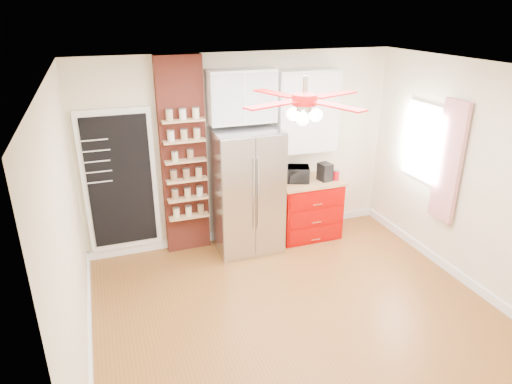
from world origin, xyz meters
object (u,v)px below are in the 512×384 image
object	(u,v)px
fridge	(247,191)
canister_left	(336,175)
ceiling_fan	(305,100)
pantry_jar_oats	(175,157)
toaster_oven	(295,174)
red_cabinet	(307,208)
coffee_maker	(325,172)

from	to	relation	value
fridge	canister_left	bearing A→B (deg)	-3.29
ceiling_fan	pantry_jar_oats	distance (m)	2.24
canister_left	pantry_jar_oats	world-z (taller)	pantry_jar_oats
pantry_jar_oats	canister_left	bearing A→B (deg)	-5.04
fridge	pantry_jar_oats	size ratio (longest dim) A/B	14.26
toaster_oven	pantry_jar_oats	xyz separation A→B (m)	(-1.69, 0.06, 0.42)
red_cabinet	ceiling_fan	xyz separation A→B (m)	(-0.92, -1.68, 1.97)
red_cabinet	ceiling_fan	size ratio (longest dim) A/B	0.67
fridge	canister_left	xyz separation A→B (m)	(1.34, -0.08, 0.10)
ceiling_fan	canister_left	bearing A→B (deg)	50.29
toaster_oven	coffee_maker	distance (m)	0.44
coffee_maker	pantry_jar_oats	world-z (taller)	pantry_jar_oats
fridge	ceiling_fan	world-z (taller)	ceiling_fan
ceiling_fan	canister_left	distance (m)	2.49
toaster_oven	coffee_maker	world-z (taller)	coffee_maker
fridge	canister_left	world-z (taller)	fridge
red_cabinet	pantry_jar_oats	world-z (taller)	pantry_jar_oats
coffee_maker	fridge	bearing A→B (deg)	167.84
fridge	canister_left	size ratio (longest dim) A/B	11.98
pantry_jar_oats	fridge	bearing A→B (deg)	-7.51
fridge	toaster_oven	size ratio (longest dim) A/B	4.34
ceiling_fan	fridge	bearing A→B (deg)	91.76
ceiling_fan	canister_left	world-z (taller)	ceiling_fan
red_cabinet	ceiling_fan	distance (m)	2.75
ceiling_fan	toaster_oven	world-z (taller)	ceiling_fan
toaster_oven	canister_left	world-z (taller)	toaster_oven
coffee_maker	pantry_jar_oats	distance (m)	2.16
coffee_maker	pantry_jar_oats	bearing A→B (deg)	165.37
ceiling_fan	coffee_maker	world-z (taller)	ceiling_fan
red_cabinet	coffee_maker	xyz separation A→B (m)	(0.21, -0.09, 0.58)
canister_left	pantry_jar_oats	xyz separation A→B (m)	(-2.28, 0.20, 0.46)
red_cabinet	pantry_jar_oats	bearing A→B (deg)	177.78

